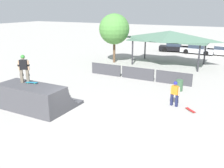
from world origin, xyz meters
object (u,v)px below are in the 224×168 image
bystander_walking (175,92)px  trash_bin (179,85)px  tree_beside_pavilion (114,29)px  parked_car_white (223,51)px  skater_on_deck (24,67)px  skateboard_on_ground (190,110)px  parked_car_silver (197,49)px  parked_car_black (174,47)px  skateboard_on_deck (32,82)px

bystander_walking → trash_bin: (-0.45, 3.26, -0.54)m
bystander_walking → tree_beside_pavilion: bearing=-34.4°
tree_beside_pavilion → parked_car_white: (10.75, 10.56, -3.18)m
skater_on_deck → trash_bin: 11.25m
skateboard_on_ground → parked_car_silver: (-3.22, 20.77, 0.54)m
skater_on_deck → tree_beside_pavilion: size_ratio=0.32×
bystander_walking → tree_beside_pavilion: size_ratio=0.30×
skateboard_on_ground → parked_car_black: 22.09m
parked_car_black → skateboard_on_ground: bearing=-81.5°
skateboard_on_deck → parked_car_white: (8.95, 25.08, -1.04)m
trash_bin → parked_car_white: size_ratio=0.20×
skater_on_deck → parked_car_black: skater_on_deck is taller
bystander_walking → parked_car_black: bearing=-63.5°
trash_bin → parked_car_silver: 17.26m
skater_on_deck → parked_car_silver: (6.25, 24.86, -1.99)m
tree_beside_pavilion → trash_bin: bearing=-36.9°
bystander_walking → skateboard_on_ground: bearing=174.8°
skateboard_on_ground → trash_bin: trash_bin is taller
skateboard_on_deck → parked_car_white: size_ratio=0.19×
trash_bin → skateboard_on_ground: bearing=-66.7°
skateboard_on_deck → tree_beside_pavilion: (-1.80, 14.52, 2.14)m
tree_beside_pavilion → parked_car_silver: 13.13m
skateboard_on_ground → parked_car_white: size_ratio=0.17×
trash_bin → parked_car_black: parked_car_black is taller
bystander_walking → tree_beside_pavilion: 14.27m
skater_on_deck → tree_beside_pavilion: (-1.26, 14.58, 1.19)m
tree_beside_pavilion → bystander_walking: bearing=-46.5°
tree_beside_pavilion → parked_car_white: bearing=44.5°
skater_on_deck → parked_car_black: size_ratio=0.39×
trash_bin → parked_car_black: size_ratio=0.19×
skater_on_deck → bystander_walking: size_ratio=1.07×
skateboard_on_deck → parked_car_silver: 25.48m
bystander_walking → skater_on_deck: bearing=40.0°
skater_on_deck → parked_car_white: bearing=37.6°
skateboard_on_deck → bystander_walking: 9.00m
skateboard_on_ground → tree_beside_pavilion: 15.46m
trash_bin → parked_car_white: parked_car_white is taller
parked_car_white → parked_car_black: bearing=-172.8°
parked_car_black → skater_on_deck: bearing=-105.3°
skateboard_on_deck → skateboard_on_ground: 9.93m
skateboard_on_ground → tree_beside_pavilion: (-10.73, 10.49, 3.72)m
parked_car_white → bystander_walking: bearing=-85.3°
parked_car_black → skateboard_on_deck: bearing=-104.1°
skateboard_on_deck → skater_on_deck: bearing=171.9°
skateboard_on_deck → parked_car_white: skateboard_on_deck is taller
skater_on_deck → skateboard_on_ground: 10.62m
skater_on_deck → skateboard_on_ground: size_ratio=2.44×
skateboard_on_deck → skateboard_on_ground: bearing=10.7°
skater_on_deck → tree_beside_pavilion: 14.68m
skateboard_on_deck → tree_beside_pavilion: size_ratio=0.15×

